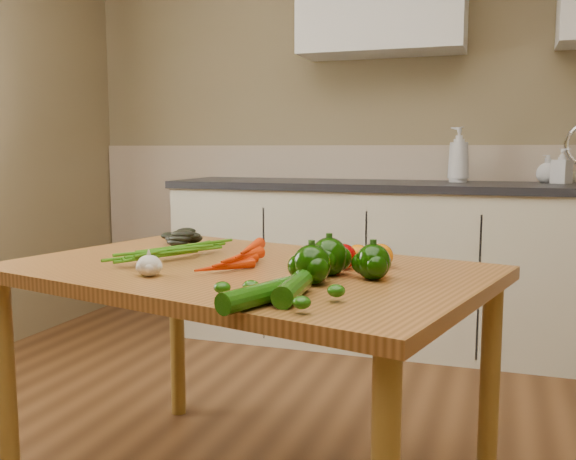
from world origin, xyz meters
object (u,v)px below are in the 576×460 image
(soap_bottle_a, at_px, (459,155))
(zucchini_b, at_px, (260,295))
(pepper_b, at_px, (373,262))
(tomato_b, at_px, (358,255))
(zucchini_a, at_px, (293,288))
(tomato_a, at_px, (343,256))
(soap_bottle_b, at_px, (562,166))
(pepper_c, at_px, (312,265))
(table, at_px, (245,293))
(garlic_bulb, at_px, (149,266))
(soap_bottle_c, at_px, (547,169))
(leafy_greens, at_px, (182,231))
(tomato_c, at_px, (380,256))
(pepper_a, at_px, (329,257))
(carrot_bunch, at_px, (218,254))

(soap_bottle_a, relative_size, zucchini_b, 1.27)
(pepper_b, bearing_deg, tomato_b, 113.26)
(zucchini_a, xyz_separation_m, zucchini_b, (-0.05, -0.08, -0.00))
(tomato_a, bearing_deg, soap_bottle_b, 68.92)
(pepper_c, relative_size, zucchini_b, 0.43)
(table, relative_size, pepper_b, 16.53)
(zucchini_b, bearing_deg, garlic_bulb, 152.45)
(pepper_c, bearing_deg, garlic_bulb, -174.19)
(table, distance_m, tomato_a, 0.31)
(soap_bottle_c, height_order, leafy_greens, soap_bottle_c)
(soap_bottle_b, xyz_separation_m, garlic_bulb, (-1.18, -2.11, -0.23))
(tomato_c, height_order, zucchini_a, tomato_c)
(pepper_a, bearing_deg, pepper_b, -7.05)
(garlic_bulb, height_order, zucchini_a, garlic_bulb)
(pepper_c, height_order, zucchini_b, pepper_c)
(soap_bottle_b, bearing_deg, zucchini_a, -165.52)
(soap_bottle_c, distance_m, pepper_b, 2.09)
(leafy_greens, bearing_deg, tomato_b, -15.39)
(soap_bottle_b, bearing_deg, soap_bottle_a, 125.94)
(soap_bottle_a, relative_size, zucchini_a, 1.47)
(pepper_a, relative_size, tomato_b, 1.54)
(soap_bottle_a, bearing_deg, soap_bottle_b, 131.17)
(table, distance_m, soap_bottle_b, 2.16)
(pepper_a, distance_m, pepper_b, 0.13)
(table, relative_size, soap_bottle_a, 5.20)
(pepper_a, height_order, tomato_b, pepper_a)
(pepper_c, bearing_deg, tomato_b, 80.54)
(pepper_b, xyz_separation_m, tomato_b, (-0.09, 0.20, -0.02))
(soap_bottle_a, height_order, soap_bottle_b, soap_bottle_a)
(pepper_c, bearing_deg, carrot_bunch, 153.87)
(garlic_bulb, bearing_deg, zucchini_a, -16.24)
(soap_bottle_b, distance_m, garlic_bulb, 2.43)
(carrot_bunch, relative_size, pepper_c, 2.55)
(leafy_greens, height_order, zucchini_b, leafy_greens)
(tomato_b, bearing_deg, leafy_greens, 164.61)
(table, bearing_deg, zucchini_b, -49.55)
(tomato_a, bearing_deg, leafy_greens, 157.84)
(soap_bottle_a, relative_size, tomato_b, 4.46)
(pepper_b, distance_m, zucchini_b, 0.41)
(soap_bottle_b, relative_size, soap_bottle_c, 1.25)
(table, distance_m, tomato_b, 0.36)
(soap_bottle_c, relative_size, leafy_greens, 0.75)
(pepper_c, bearing_deg, tomato_c, 66.26)
(tomato_a, bearing_deg, table, -169.39)
(pepper_a, bearing_deg, leafy_greens, 150.10)
(tomato_a, bearing_deg, carrot_bunch, -170.50)
(soap_bottle_a, xyz_separation_m, tomato_a, (-0.19, -1.80, -0.28))
(soap_bottle_c, relative_size, tomato_c, 1.90)
(pepper_b, relative_size, zucchini_b, 0.40)
(soap_bottle_a, bearing_deg, zucchini_b, 31.20)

